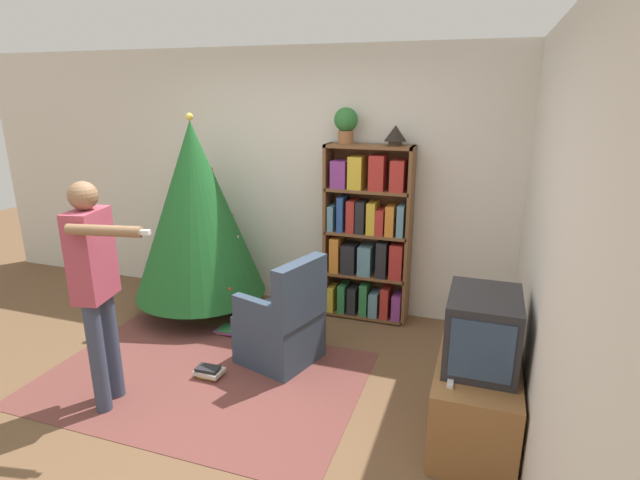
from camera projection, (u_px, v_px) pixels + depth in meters
The scene contains 15 objects.
ground_plane at pixel (216, 407), 3.59m from camera, with size 14.00×14.00×0.00m, color brown.
wall_back at pixel (310, 181), 5.06m from camera, with size 8.00×0.10×2.60m.
wall_right at pixel (557, 269), 2.57m from camera, with size 0.10×8.00×2.60m.
area_rug at pixel (202, 378), 3.94m from camera, with size 2.49×1.66×0.01m.
bookshelf at pixel (367, 237), 4.79m from camera, with size 0.82×0.28×1.71m.
tv_stand at pixel (475, 400), 3.23m from camera, with size 0.51×0.94×0.53m.
television at pixel (483, 330), 3.08m from camera, with size 0.43×0.56×0.47m.
game_remote at pixel (451, 381), 2.94m from camera, with size 0.04×0.12×0.02m.
christmas_tree at pixel (196, 211), 4.83m from camera, with size 1.28×1.28×1.99m.
armchair at pixel (283, 326), 4.12m from camera, with size 0.71×0.70×0.92m.
standing_person at pixel (96, 279), 3.37m from camera, with size 0.68×0.46×1.63m.
potted_plant at pixel (346, 123), 4.57m from camera, with size 0.22×0.22×0.33m.
table_lamp at pixel (395, 134), 4.45m from camera, with size 0.20×0.20×0.18m.
book_pile_near_tree at pixel (228, 330), 4.67m from camera, with size 0.23×0.16×0.06m.
book_pile_by_chair at pixel (209, 372), 3.95m from camera, with size 0.22×0.16×0.09m.
Camera 1 is at (1.71, -2.68, 2.19)m, focal length 28.00 mm.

